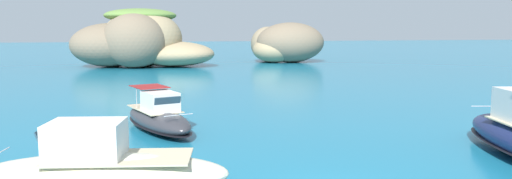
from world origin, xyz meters
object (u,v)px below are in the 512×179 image
object	(u,v)px
islet_large	(136,42)
islet_small	(286,44)
motorboat_charcoal	(158,117)
motorboat_cream	(99,172)

from	to	relation	value
islet_large	islet_small	size ratio (longest dim) A/B	1.73
islet_small	motorboat_charcoal	xyz separation A→B (m)	(-22.27, -53.35, -2.39)
motorboat_cream	motorboat_charcoal	bearing A→B (deg)	78.89
motorboat_cream	islet_small	bearing A→B (deg)	69.19
motorboat_cream	motorboat_charcoal	distance (m)	11.07
islet_small	motorboat_cream	size ratio (longest dim) A/B	1.47
islet_small	motorboat_charcoal	bearing A→B (deg)	-112.66
islet_large	motorboat_charcoal	world-z (taller)	islet_large
islet_large	motorboat_cream	size ratio (longest dim) A/B	2.54
islet_small	motorboat_cream	xyz separation A→B (m)	(-24.41, -64.22, -2.27)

